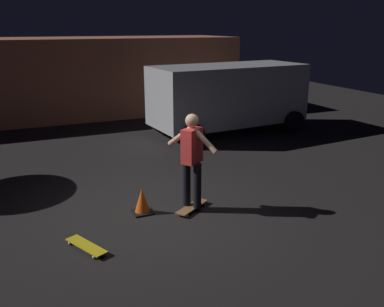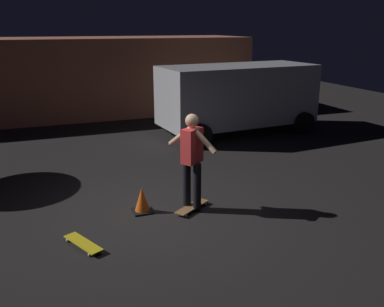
{
  "view_description": "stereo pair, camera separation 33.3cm",
  "coord_description": "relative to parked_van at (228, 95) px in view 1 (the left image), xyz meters",
  "views": [
    {
      "loc": [
        -2.22,
        -6.38,
        3.15
      ],
      "look_at": [
        0.54,
        -0.1,
        1.05
      ],
      "focal_mm": 39.32,
      "sensor_mm": 36.0,
      "label": 1
    },
    {
      "loc": [
        -1.91,
        -6.51,
        3.15
      ],
      "look_at": [
        0.54,
        -0.1,
        1.05
      ],
      "focal_mm": 39.32,
      "sensor_mm": 36.0,
      "label": 2
    }
  ],
  "objects": [
    {
      "name": "skateboard_ridden",
      "position": [
        -3.28,
        -4.76,
        -1.11
      ],
      "size": [
        0.76,
        0.6,
        0.07
      ],
      "color": "olive",
      "rests_on": "ground_plane"
    },
    {
      "name": "low_building",
      "position": [
        -4.49,
        4.66,
        0.21
      ],
      "size": [
        13.14,
        3.3,
        2.73
      ],
      "color": "#B76B4C",
      "rests_on": "ground_plane"
    },
    {
      "name": "ground_plane",
      "position": [
        -3.82,
        -4.67,
        -1.16
      ],
      "size": [
        28.0,
        28.0,
        0.0
      ],
      "primitive_type": "plane",
      "color": "black"
    },
    {
      "name": "traffic_cone",
      "position": [
        -4.13,
        -4.53,
        -0.95
      ],
      "size": [
        0.34,
        0.34,
        0.46
      ],
      "color": "black",
      "rests_on": "ground_plane"
    },
    {
      "name": "skateboard_spare",
      "position": [
        -5.26,
        -5.4,
        -1.11
      ],
      "size": [
        0.51,
        0.79,
        0.07
      ],
      "color": "gold",
      "rests_on": "ground_plane"
    },
    {
      "name": "parked_van",
      "position": [
        0.0,
        0.0,
        0.0
      ],
      "size": [
        4.75,
        2.54,
        2.03
      ],
      "color": "#B2B2B7",
      "rests_on": "ground_plane"
    },
    {
      "name": "skater",
      "position": [
        -3.28,
        -4.76,
        -0.12
      ],
      "size": [
        0.62,
        0.86,
        1.67
      ],
      "color": "black",
      "rests_on": "skateboard_ridden"
    }
  ]
}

